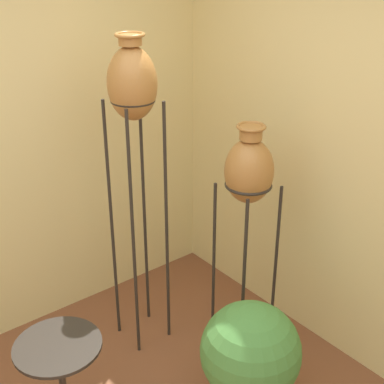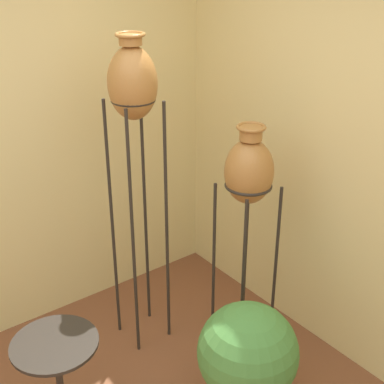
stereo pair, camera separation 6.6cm
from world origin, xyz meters
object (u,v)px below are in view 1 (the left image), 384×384
at_px(vase_stand_tall, 133,94).
at_px(vase_stand_medium, 249,175).
at_px(side_table, 61,372).
at_px(potted_plant, 250,356).

bearing_deg(vase_stand_tall, vase_stand_medium, -45.14).
relative_size(vase_stand_medium, side_table, 2.35).
distance_m(vase_stand_medium, potted_plant, 1.00).
height_order(vase_stand_tall, side_table, vase_stand_tall).
bearing_deg(potted_plant, vase_stand_medium, 49.68).
distance_m(vase_stand_tall, vase_stand_medium, 0.80).
relative_size(vase_stand_medium, potted_plant, 2.08).
distance_m(vase_stand_medium, side_table, 1.46).
xyz_separation_m(side_table, potted_plant, (0.86, -0.48, -0.04)).
height_order(vase_stand_medium, side_table, vase_stand_medium).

